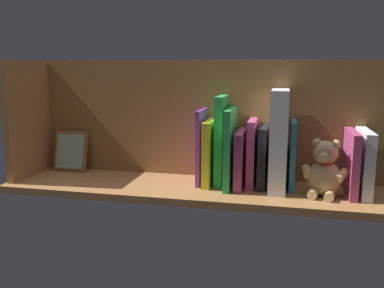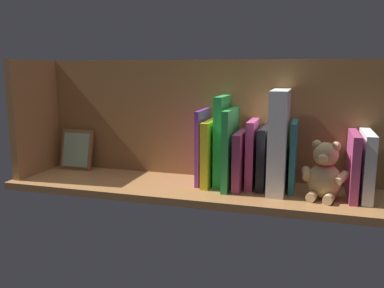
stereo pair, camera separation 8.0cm
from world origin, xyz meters
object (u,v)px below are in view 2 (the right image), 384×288
(book_0, at_px, (366,165))
(teddy_bear, at_px, (324,173))
(picture_frame_leaning, at_px, (77,150))
(dictionary_thick_white, at_px, (279,141))

(book_0, distance_m, teddy_bear, 0.12)
(book_0, distance_m, picture_frame_leaning, 0.94)
(dictionary_thick_white, bearing_deg, book_0, -179.76)
(dictionary_thick_white, relative_size, picture_frame_leaning, 2.09)
(teddy_bear, height_order, picture_frame_leaning, teddy_bear)
(picture_frame_leaning, bearing_deg, book_0, 176.28)
(book_0, xyz_separation_m, teddy_bear, (0.11, 0.04, -0.02))
(teddy_bear, distance_m, picture_frame_leaning, 0.84)
(teddy_bear, xyz_separation_m, picture_frame_leaning, (0.83, -0.10, -0.00))
(dictionary_thick_white, height_order, picture_frame_leaning, dictionary_thick_white)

